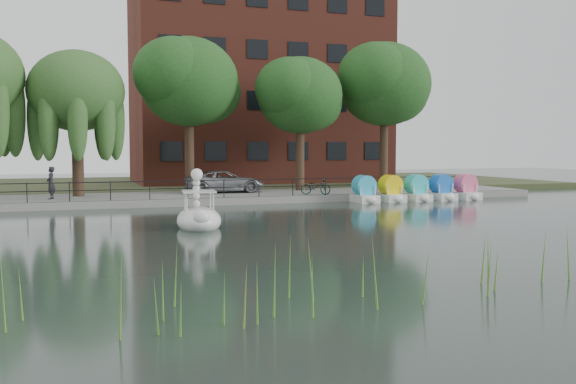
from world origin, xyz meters
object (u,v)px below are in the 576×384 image
minivan (225,180)px  swan_boat (199,215)px  pedestrian (51,180)px  bicycle (316,186)px

minivan → swan_boat: 14.04m
minivan → pedestrian: pedestrian is taller
swan_boat → minivan: bearing=79.0°
pedestrian → swan_boat: (5.62, -11.52, -0.89)m
minivan → pedestrian: 10.05m
minivan → pedestrian: (-9.88, -1.85, 0.23)m
minivan → bicycle: size_ratio=3.19×
minivan → swan_boat: swan_boat is taller
bicycle → swan_boat: swan_boat is taller
minivan → swan_boat: size_ratio=1.90×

